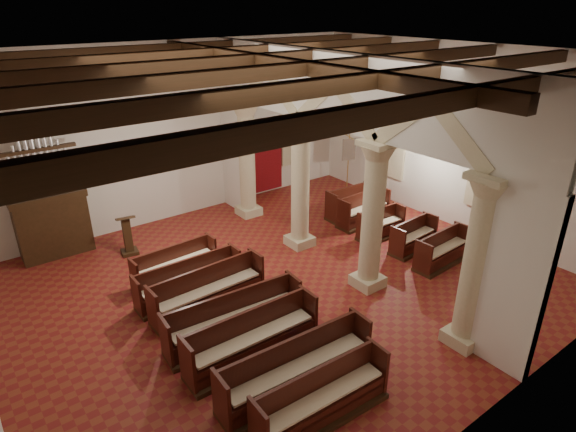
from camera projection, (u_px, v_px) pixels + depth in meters
The scene contains 31 objects.
floor at pixel (282, 283), 13.28m from camera, with size 14.00×14.00×0.00m, color maroon.
ceiling at pixel (281, 55), 10.82m from camera, with size 14.00×14.00×0.00m, color black.
wall_back at pixel (178, 133), 16.43m from camera, with size 14.00×0.02×6.00m, color silver.
wall_front at pixel (503, 284), 7.67m from camera, with size 14.00×0.02×6.00m, color silver.
wall_right at pixel (452, 137), 15.88m from camera, with size 0.02×12.00×6.00m, color silver.
ceiling_beams at pixel (281, 64), 10.89m from camera, with size 13.80×11.80×0.30m, color #372011, non-canonical shape.
arcade at pixel (336, 147), 12.80m from camera, with size 0.90×11.90×6.00m.
window_right_a at pixel (489, 172), 15.10m from camera, with size 0.03×1.00×2.20m, color #387E69.
window_right_b at pixel (392, 144), 18.02m from camera, with size 0.03×1.00×2.20m, color #387E69.
window_back at pixel (294, 134), 19.48m from camera, with size 1.00×0.03×2.20m, color #387E69.
pipe_organ at pixel (50, 213), 14.27m from camera, with size 2.10×0.85×4.40m.
lectern at pixel (128, 238), 14.60m from camera, with size 0.59×0.61×1.33m.
dossal_curtain at pixel (265, 165), 19.04m from camera, with size 1.80×0.07×2.17m.
processional_banner at pixel (348, 174), 19.17m from camera, with size 0.53×0.68×2.42m.
hymnal_box_a at pixel (348, 385), 9.41m from camera, with size 0.30×0.24×0.30m, color navy.
hymnal_box_b at pixel (303, 345), 10.50m from camera, with size 0.29×0.24×0.29m, color navy.
hymnal_box_c at pixel (288, 281), 12.85m from camera, with size 0.33×0.27×0.33m, color navy.
tube_heater_a at pixel (298, 397), 9.24m from camera, with size 0.11×0.11×1.10m, color white.
tube_heater_b at pixel (286, 378), 9.70m from camera, with size 0.09×0.09×0.94m, color silver.
nave_pew_0 at pixel (322, 404), 8.83m from camera, with size 2.81×0.82×1.07m.
nave_pew_1 at pixel (297, 375), 9.49m from camera, with size 3.38×0.91×1.14m.
nave_pew_2 at pixel (253, 345), 10.32m from camera, with size 3.09×0.80×1.15m.
nave_pew_3 at pixel (235, 324), 10.98m from camera, with size 3.33×0.97×1.12m.
nave_pew_4 at pixel (209, 296), 12.01m from camera, with size 3.02×0.85×1.12m.
nave_pew_5 at pixel (190, 285), 12.54m from camera, with size 2.85×0.69×1.03m.
nave_pew_6 at pixel (176, 268), 13.39m from camera, with size 2.44×0.76×0.95m.
aisle_pew_0 at pixel (442, 254), 14.11m from camera, with size 2.03×0.77×1.01m.
aisle_pew_1 at pixel (413, 240), 14.91m from camera, with size 1.76×0.77×0.99m.
aisle_pew_2 at pixel (381, 228), 15.73m from camera, with size 1.69×0.73×0.98m.
aisle_pew_3 at pixel (364, 213), 16.70m from camera, with size 2.07×0.80×1.09m.
aisle_pew_4 at pixel (351, 207), 17.19m from camera, with size 1.88×0.81×1.10m.
Camera 1 is at (-6.68, -9.18, 7.13)m, focal length 30.00 mm.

